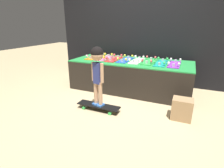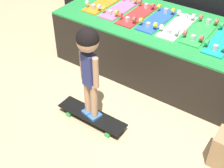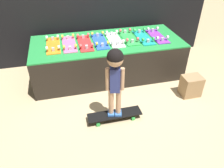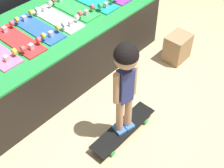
% 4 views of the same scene
% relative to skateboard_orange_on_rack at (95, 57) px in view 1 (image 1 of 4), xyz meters
% --- Properties ---
extents(ground_plane, '(16.00, 16.00, 0.00)m').
position_rel_skateboard_orange_on_rack_xyz_m(ground_plane, '(0.85, -0.64, -0.63)').
color(ground_plane, tan).
extents(back_wall, '(4.13, 0.10, 2.65)m').
position_rel_skateboard_orange_on_rack_xyz_m(back_wall, '(0.85, 0.64, 0.69)').
color(back_wall, black).
rests_on(back_wall, ground_plane).
extents(display_rack, '(2.42, 1.00, 0.62)m').
position_rel_skateboard_orange_on_rack_xyz_m(display_rack, '(0.85, -0.02, -0.33)').
color(display_rack, black).
rests_on(display_rack, ground_plane).
extents(skateboard_orange_on_rack, '(0.20, 0.61, 0.09)m').
position_rel_skateboard_orange_on_rack_xyz_m(skateboard_orange_on_rack, '(0.00, 0.00, 0.00)').
color(skateboard_orange_on_rack, orange).
rests_on(skateboard_orange_on_rack, display_rack).
extents(skateboard_pink_on_rack, '(0.20, 0.61, 0.09)m').
position_rel_skateboard_orange_on_rack_xyz_m(skateboard_pink_on_rack, '(0.24, -0.01, 0.00)').
color(skateboard_pink_on_rack, pink).
rests_on(skateboard_pink_on_rack, display_rack).
extents(skateboard_red_on_rack, '(0.20, 0.61, 0.09)m').
position_rel_skateboard_orange_on_rack_xyz_m(skateboard_red_on_rack, '(0.49, -0.04, 0.00)').
color(skateboard_red_on_rack, red).
rests_on(skateboard_red_on_rack, display_rack).
extents(skateboard_blue_on_rack, '(0.20, 0.61, 0.09)m').
position_rel_skateboard_orange_on_rack_xyz_m(skateboard_blue_on_rack, '(0.73, -0.02, 0.00)').
color(skateboard_blue_on_rack, blue).
rests_on(skateboard_blue_on_rack, display_rack).
extents(skateboard_white_on_rack, '(0.20, 0.61, 0.09)m').
position_rel_skateboard_orange_on_rack_xyz_m(skateboard_white_on_rack, '(0.97, -0.02, 0.00)').
color(skateboard_white_on_rack, white).
rests_on(skateboard_white_on_rack, display_rack).
extents(skateboard_green_on_rack, '(0.20, 0.61, 0.09)m').
position_rel_skateboard_orange_on_rack_xyz_m(skateboard_green_on_rack, '(1.22, 0.00, 0.00)').
color(skateboard_green_on_rack, green).
rests_on(skateboard_green_on_rack, display_rack).
extents(skateboard_teal_on_rack, '(0.20, 0.61, 0.09)m').
position_rel_skateboard_orange_on_rack_xyz_m(skateboard_teal_on_rack, '(1.46, -0.04, 0.00)').
color(skateboard_teal_on_rack, teal).
rests_on(skateboard_teal_on_rack, display_rack).
extents(skateboard_purple_on_rack, '(0.20, 0.61, 0.09)m').
position_rel_skateboard_orange_on_rack_xyz_m(skateboard_purple_on_rack, '(1.70, -0.04, 0.00)').
color(skateboard_purple_on_rack, purple).
rests_on(skateboard_purple_on_rack, display_rack).
extents(skateboard_on_floor, '(0.72, 0.18, 0.09)m').
position_rel_skateboard_orange_on_rack_xyz_m(skateboard_on_floor, '(0.69, -1.16, -0.56)').
color(skateboard_on_floor, black).
rests_on(skateboard_on_floor, ground_plane).
extents(child, '(0.22, 0.19, 0.94)m').
position_rel_skateboard_orange_on_rack_xyz_m(child, '(0.69, -1.16, 0.11)').
color(child, '#3870C6').
rests_on(child, skateboard_on_floor).
extents(storage_box, '(0.28, 0.22, 0.32)m').
position_rel_skateboard_orange_on_rack_xyz_m(storage_box, '(1.94, -0.91, -0.48)').
color(storage_box, '#A37F56').
rests_on(storage_box, ground_plane).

